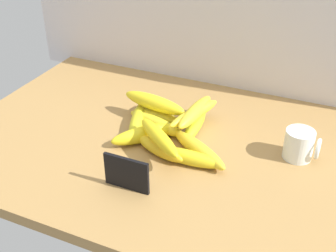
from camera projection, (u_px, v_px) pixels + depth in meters
counter_top at (160, 145)px, 117.08cm from camera, size 110.00×76.00×3.00cm
chalkboard_sign at (127, 175)px, 97.71cm from camera, size 11.00×1.80×8.40cm
coffee_mug at (300, 145)px, 107.78cm from camera, size 8.75×7.25×7.71cm
banana_0 at (187, 157)px, 106.61cm from camera, size 18.34×4.26×3.81cm
banana_1 at (199, 150)px, 109.26cm from camera, size 18.94×13.62×3.94cm
banana_2 at (156, 123)px, 120.11cm from camera, size 19.52×8.92×3.76cm
banana_3 at (195, 125)px, 119.72cm from camera, size 5.02×17.72×3.63cm
banana_4 at (138, 119)px, 122.02cm from camera, size 9.85×20.64×3.83cm
banana_5 at (160, 148)px, 109.58cm from camera, size 15.62×8.59×4.05cm
banana_6 at (157, 116)px, 123.51cm from camera, size 15.51×4.56×3.60cm
banana_7 at (144, 134)px, 114.93cm from camera, size 15.30×16.46×4.34cm
banana_8 at (154, 103)px, 122.10cm from camera, size 20.49×7.78×4.33cm
banana_9 at (195, 112)px, 118.30cm from camera, size 5.18×19.17×3.79cm
banana_10 at (194, 113)px, 118.07cm from camera, size 9.61×18.95×3.24cm
banana_11 at (159, 137)px, 106.89cm from camera, size 17.06×14.62×3.67cm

